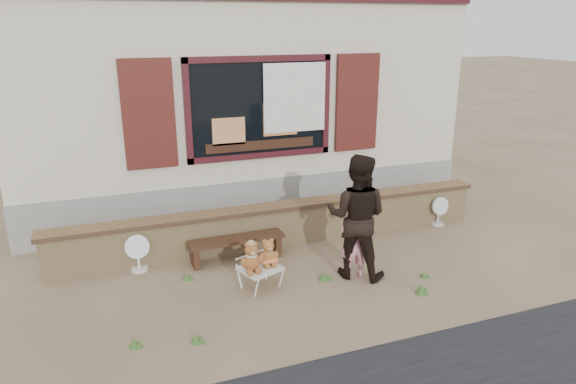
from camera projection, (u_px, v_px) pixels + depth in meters
name	position (u px, v px, depth m)	size (l,w,h in m)	color
ground	(302.00, 270.00, 7.42)	(80.00, 80.00, 0.00)	brown
shopfront	(224.00, 93.00, 10.79)	(8.04, 5.13, 4.00)	#B7AD94
brick_wall	(279.00, 224.00, 8.20)	(7.10, 0.36, 0.67)	tan
bench	(237.00, 244.00, 7.64)	(1.43, 0.33, 0.37)	#311D11
folding_chair	(260.00, 269.00, 6.83)	(0.61, 0.58, 0.30)	beige
teddy_bear_left	(251.00, 256.00, 6.67)	(0.30, 0.26, 0.41)	brown
teddy_bear_right	(268.00, 251.00, 6.85)	(0.27, 0.24, 0.38)	brown
child	(354.00, 241.00, 7.03)	(0.41, 0.27, 1.11)	pink
adult	(357.00, 217.00, 7.01)	(0.85, 0.67, 1.76)	black
fan_left	(138.00, 252.00, 7.31)	(0.35, 0.24, 0.56)	silver
fan_right	(439.00, 211.00, 9.00)	(0.32, 0.22, 0.52)	silver
grass_tufts	(313.00, 286.00, 6.84)	(4.06, 1.65, 0.15)	#355723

